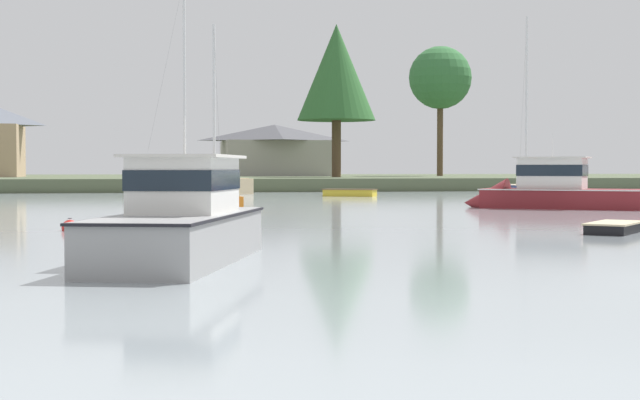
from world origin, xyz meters
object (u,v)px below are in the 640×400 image
object	(u,v)px
mooring_buoy_red	(70,228)
dinghy_black	(615,229)
cruiser_maroon	(544,196)
sailboat_orange	(213,207)
cruiser_grey	(188,235)
dinghy_yellow	(350,194)
sailboat_sand	(193,191)
sailboat_navy	(527,193)

from	to	relation	value
mooring_buoy_red	dinghy_black	bearing A→B (deg)	-14.87
cruiser_maroon	mooring_buoy_red	world-z (taller)	cruiser_maroon
dinghy_black	sailboat_orange	size ratio (longest dim) A/B	0.32
cruiser_maroon	cruiser_grey	bearing A→B (deg)	-128.68
dinghy_yellow	sailboat_orange	distance (m)	23.46
cruiser_grey	cruiser_maroon	bearing A→B (deg)	51.32
cruiser_maroon	mooring_buoy_red	xyz separation A→B (m)	(-20.60, -12.40, -0.48)
sailboat_sand	sailboat_navy	bearing A→B (deg)	-19.42
mooring_buoy_red	dinghy_yellow	bearing A→B (deg)	63.79
dinghy_yellow	cruiser_maroon	xyz separation A→B (m)	(4.50, -20.31, 0.40)
sailboat_orange	mooring_buoy_red	world-z (taller)	sailboat_orange
dinghy_yellow	cruiser_maroon	bearing A→B (deg)	-77.51
sailboat_sand	mooring_buoy_red	size ratio (longest dim) A/B	28.91
sailboat_orange	sailboat_navy	bearing A→B (deg)	38.94
dinghy_yellow	sailboat_orange	bearing A→B (deg)	-117.53
sailboat_orange	cruiser_maroon	xyz separation A→B (m)	(15.34, 0.50, 0.37)
dinghy_black	sailboat_navy	distance (m)	35.88
sailboat_orange	dinghy_black	bearing A→B (deg)	-57.82
sailboat_sand	sailboat_orange	size ratio (longest dim) A/B	1.85
sailboat_navy	dinghy_yellow	size ratio (longest dim) A/B	3.26
cruiser_grey	dinghy_yellow	bearing A→B (deg)	72.70
dinghy_black	dinghy_yellow	xyz separation A→B (m)	(0.80, 36.77, 0.05)
sailboat_orange	cruiser_maroon	size ratio (longest dim) A/B	1.00
mooring_buoy_red	sailboat_navy	bearing A→B (deg)	47.42
cruiser_maroon	mooring_buoy_red	distance (m)	24.05
cruiser_grey	sailboat_sand	bearing A→B (deg)	86.08
sailboat_orange	dinghy_yellow	bearing A→B (deg)	62.47
sailboat_orange	sailboat_sand	bearing A→B (deg)	88.10
sailboat_navy	sailboat_orange	world-z (taller)	sailboat_navy
sailboat_sand	cruiser_maroon	bearing A→B (deg)	-59.70
dinghy_black	cruiser_grey	bearing A→B (deg)	-155.46
cruiser_maroon	sailboat_orange	bearing A→B (deg)	-178.14
sailboat_navy	cruiser_maroon	distance (m)	18.60
dinghy_black	sailboat_sand	bearing A→B (deg)	102.57
dinghy_yellow	sailboat_sand	bearing A→B (deg)	155.71
sailboat_sand	cruiser_maroon	xyz separation A→B (m)	(14.50, -24.82, 0.25)
dinghy_yellow	sailboat_orange	size ratio (longest dim) A/B	0.45
sailboat_orange	mooring_buoy_red	bearing A→B (deg)	-113.82
dinghy_yellow	sailboat_navy	bearing A→B (deg)	-14.81
sailboat_sand	cruiser_maroon	distance (m)	28.75
sailboat_navy	sailboat_orange	size ratio (longest dim) A/B	1.47
sailboat_navy	sailboat_orange	bearing A→B (deg)	-141.06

